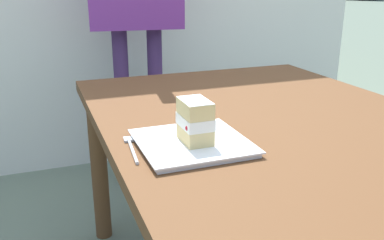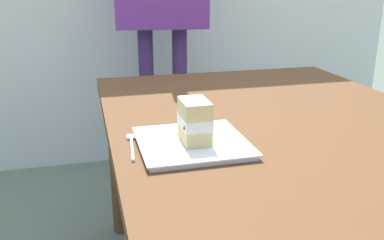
{
  "view_description": "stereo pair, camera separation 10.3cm",
  "coord_description": "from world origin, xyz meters",
  "px_view_note": "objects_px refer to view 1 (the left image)",
  "views": [
    {
      "loc": [
        -1.04,
        0.65,
        1.1
      ],
      "look_at": [
        -0.13,
        0.31,
        0.77
      ],
      "focal_mm": 39.53,
      "sensor_mm": 36.0,
      "label": 1
    },
    {
      "loc": [
        -1.07,
        0.55,
        1.1
      ],
      "look_at": [
        -0.13,
        0.31,
        0.77
      ],
      "focal_mm": 39.53,
      "sensor_mm": 36.0,
      "label": 2
    }
  ],
  "objects_px": {
    "dessert_plate": "(192,143)",
    "dessert_fork": "(131,147)",
    "patio_table": "(271,144)",
    "cake_slice": "(195,121)"
  },
  "relations": [
    {
      "from": "patio_table",
      "to": "dessert_plate",
      "type": "distance_m",
      "value": 0.34
    },
    {
      "from": "dessert_plate",
      "to": "cake_slice",
      "type": "relative_size",
      "value": 2.52
    },
    {
      "from": "dessert_plate",
      "to": "cake_slice",
      "type": "bearing_deg",
      "value": -155.0
    },
    {
      "from": "patio_table",
      "to": "dessert_fork",
      "type": "bearing_deg",
      "value": 101.47
    },
    {
      "from": "dessert_plate",
      "to": "cake_slice",
      "type": "height_order",
      "value": "cake_slice"
    },
    {
      "from": "patio_table",
      "to": "dessert_fork",
      "type": "relative_size",
      "value": 8.18
    },
    {
      "from": "patio_table",
      "to": "dessert_fork",
      "type": "height_order",
      "value": "dessert_fork"
    },
    {
      "from": "dessert_plate",
      "to": "dessert_fork",
      "type": "bearing_deg",
      "value": 76.39
    },
    {
      "from": "dessert_plate",
      "to": "patio_table",
      "type": "bearing_deg",
      "value": -67.5
    },
    {
      "from": "dessert_plate",
      "to": "dessert_fork",
      "type": "distance_m",
      "value": 0.15
    }
  ]
}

